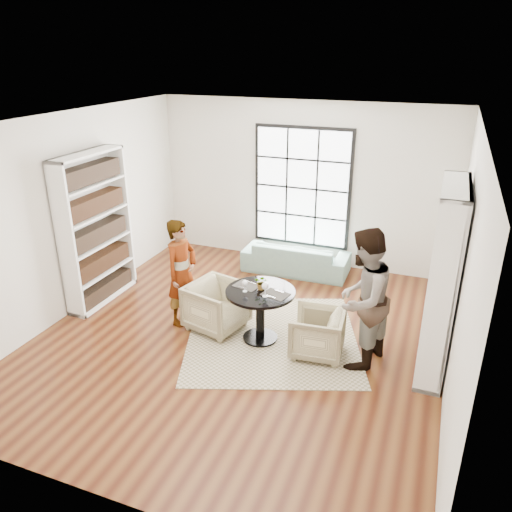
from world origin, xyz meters
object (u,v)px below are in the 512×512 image
at_px(sofa, 296,257).
at_px(wine_glass_right, 265,286).
at_px(flower_centerpiece, 262,282).
at_px(wine_glass_left, 245,283).
at_px(armchair_right, 317,333).
at_px(armchair_left, 217,306).
at_px(person_left, 182,273).
at_px(person_right, 362,299).
at_px(pedestal_table, 260,304).

relative_size(sofa, wine_glass_right, 9.18).
bearing_deg(flower_centerpiece, wine_glass_left, -142.67).
bearing_deg(wine_glass_left, armchair_right, 1.98).
bearing_deg(armchair_left, armchair_right, -81.27).
relative_size(armchair_right, person_left, 0.43).
xyz_separation_m(person_left, wine_glass_right, (1.37, -0.20, 0.11)).
bearing_deg(person_right, flower_centerpiece, -78.87).
bearing_deg(person_right, wine_glass_right, -70.94).
bearing_deg(sofa, person_right, 121.85).
distance_m(armchair_left, wine_glass_right, 1.01).
bearing_deg(person_right, pedestal_table, -76.86).
relative_size(pedestal_table, armchair_left, 1.23).
bearing_deg(armchair_left, sofa, 1.73).
bearing_deg(person_left, person_right, -82.40).
relative_size(sofa, wine_glass_left, 11.21).
bearing_deg(wine_glass_left, armchair_left, 162.05).
relative_size(pedestal_table, wine_glass_right, 4.61).
xyz_separation_m(person_right, wine_glass_right, (-1.26, -0.07, -0.01)).
relative_size(pedestal_table, person_left, 0.60).
relative_size(sofa, flower_centerpiece, 9.09).
bearing_deg(person_left, wine_glass_right, -88.05).
xyz_separation_m(person_left, person_right, (2.63, -0.13, 0.12)).
distance_m(armchair_left, flower_centerpiece, 0.87).
bearing_deg(person_left, armchair_right, -83.14).
xyz_separation_m(sofa, armchair_left, (-0.49, -2.34, 0.07)).
height_order(armchair_left, person_left, person_left).
xyz_separation_m(armchair_right, person_right, (0.55, 0.00, 0.61)).
bearing_deg(flower_centerpiece, pedestal_table, -94.27).
bearing_deg(armchair_left, flower_centerpiece, -78.00).
height_order(sofa, person_right, person_right).
height_order(wine_glass_left, wine_glass_right, wine_glass_right).
height_order(wine_glass_left, flower_centerpiece, flower_centerpiece).
bearing_deg(person_right, person_left, -77.12).
xyz_separation_m(pedestal_table, armchair_left, (-0.70, 0.07, -0.20)).
height_order(armchair_right, person_left, person_left).
relative_size(armchair_left, flower_centerpiece, 3.70).
bearing_deg(armchair_right, pedestal_table, -99.42).
bearing_deg(armchair_right, flower_centerpiece, -102.73).
height_order(sofa, flower_centerpiece, flower_centerpiece).
bearing_deg(armchair_left, pedestal_table, -81.95).
height_order(sofa, wine_glass_left, wine_glass_left).
distance_m(sofa, flower_centerpiece, 2.44).
bearing_deg(person_left, pedestal_table, -82.67).
relative_size(wine_glass_left, wine_glass_right, 0.82).
relative_size(armchair_right, wine_glass_left, 4.06).
bearing_deg(armchair_right, person_right, 84.86).
height_order(pedestal_table, wine_glass_right, wine_glass_right).
bearing_deg(pedestal_table, armchair_left, 174.45).
relative_size(sofa, person_left, 1.19).
relative_size(pedestal_table, person_right, 0.52).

